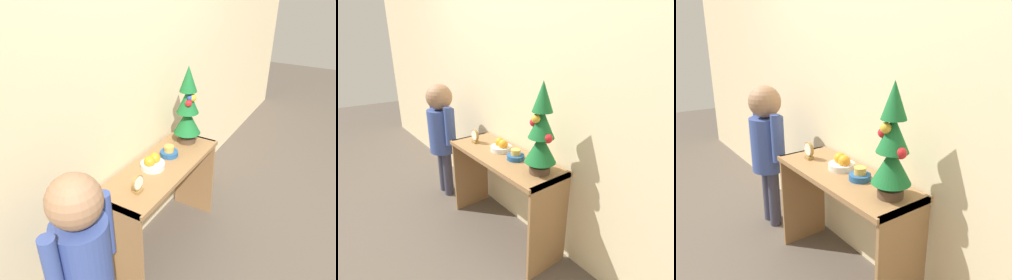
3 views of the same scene
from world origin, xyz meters
TOP-DOWN VIEW (x-y plane):
  - ground_plane at (0.00, 0.00)m, footprint 12.00×12.00m
  - back_wall at (0.00, 0.42)m, footprint 7.00×0.05m
  - console_table at (0.00, 0.19)m, footprint 1.02×0.38m
  - mini_tree at (0.38, 0.20)m, footprint 0.20×0.20m
  - fruit_bowl at (-0.06, 0.22)m, footprint 0.16×0.16m
  - singing_bowl at (0.13, 0.21)m, footprint 0.13×0.13m
  - desk_clock at (-0.33, 0.15)m, footprint 0.10×0.04m
  - child_figure at (-0.86, 0.08)m, footprint 0.40×0.26m

SIDE VIEW (x-z plane):
  - ground_plane at x=0.00m, z-range 0.00..0.00m
  - console_table at x=0.00m, z-range 0.18..0.88m
  - child_figure at x=-0.86m, z-range 0.14..1.27m
  - singing_bowl at x=0.13m, z-range 0.68..0.76m
  - fruit_bowl at x=-0.06m, z-range 0.68..0.78m
  - desk_clock at x=-0.33m, z-range 0.69..0.81m
  - mini_tree at x=0.38m, z-range 0.67..1.26m
  - back_wall at x=0.00m, z-range 0.00..2.50m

